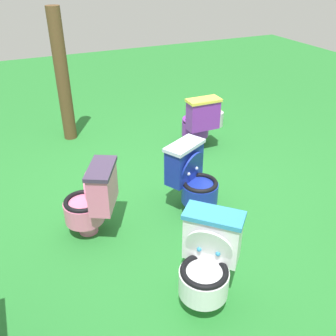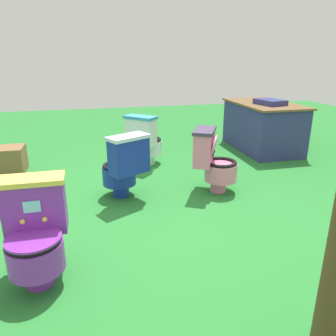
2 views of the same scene
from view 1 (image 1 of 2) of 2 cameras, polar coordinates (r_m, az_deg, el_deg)
The scene contains 7 objects.
ground at distance 4.22m, azimuth -0.95°, elevation -3.77°, with size 14.00×14.00×0.00m, color #26752D.
toilet_pink at distance 3.52m, azimuth -11.39°, elevation -4.73°, with size 0.59×0.62×0.73m.
toilet_purple at distance 5.08m, azimuth 4.68°, elevation 7.01°, with size 0.50×0.44×0.73m.
toilet_white at distance 2.86m, azimuth 6.07°, elevation -13.74°, with size 0.63×0.63×0.73m.
toilet_blue at distance 3.78m, azimuth 3.74°, elevation -1.54°, with size 0.62×0.59×0.73m.
wooden_post at distance 5.36m, azimuth -15.76°, elevation 13.15°, with size 0.18×0.18×1.78m, color brown.
lemon_bucket at distance 5.88m, azimuth 7.33°, elevation 7.48°, with size 0.22×0.22×0.28m.
Camera 1 is at (-3.22, 1.39, 2.35)m, focal length 40.12 mm.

